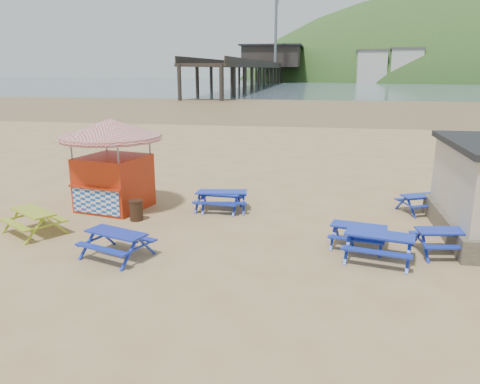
% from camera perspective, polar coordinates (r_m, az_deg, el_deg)
% --- Properties ---
extents(ground, '(400.00, 400.00, 0.00)m').
position_cam_1_polar(ground, '(16.00, -0.63, -4.83)').
color(ground, tan).
rests_on(ground, ground).
extents(wet_sand, '(400.00, 400.00, 0.00)m').
position_cam_1_polar(wet_sand, '(70.08, 7.67, 10.28)').
color(wet_sand, olive).
rests_on(wet_sand, ground).
extents(sea, '(400.00, 400.00, 0.00)m').
position_cam_1_polar(sea, '(184.91, 9.20, 12.95)').
color(sea, '#475965').
rests_on(sea, ground).
extents(picnic_table_blue_a, '(1.81, 1.50, 0.72)m').
position_cam_1_polar(picnic_table_blue_a, '(18.26, -2.62, -1.15)').
color(picnic_table_blue_a, '#0D1898').
rests_on(picnic_table_blue_a, ground).
extents(picnic_table_blue_b, '(2.00, 1.71, 0.75)m').
position_cam_1_polar(picnic_table_blue_b, '(18.31, -1.99, -1.05)').
color(picnic_table_blue_b, '#0D1898').
rests_on(picnic_table_blue_b, ground).
extents(picnic_table_blue_c, '(2.06, 1.90, 0.70)m').
position_cam_1_polar(picnic_table_blue_c, '(19.33, 21.35, -1.31)').
color(picnic_table_blue_c, '#0D1898').
rests_on(picnic_table_blue_c, ground).
extents(picnic_table_blue_d, '(2.24, 2.02, 0.78)m').
position_cam_1_polar(picnic_table_blue_d, '(14.25, -14.79, -6.20)').
color(picnic_table_blue_d, '#0D1898').
rests_on(picnic_table_blue_d, ground).
extents(picnic_table_blue_e, '(1.91, 1.66, 0.70)m').
position_cam_1_polar(picnic_table_blue_e, '(15.02, 14.22, -5.21)').
color(picnic_table_blue_e, '#0D1898').
rests_on(picnic_table_blue_e, ground).
extents(picnic_table_blue_f, '(2.02, 1.73, 0.76)m').
position_cam_1_polar(picnic_table_blue_f, '(15.30, 23.93, -5.59)').
color(picnic_table_blue_f, '#0D1898').
rests_on(picnic_table_blue_f, ground).
extents(picnic_table_yellow, '(2.41, 2.30, 0.79)m').
position_cam_1_polar(picnic_table_yellow, '(17.16, -23.81, -3.37)').
color(picnic_table_yellow, '#A8A51C').
rests_on(picnic_table_yellow, ground).
extents(ice_cream_kiosk, '(4.70, 4.70, 3.55)m').
position_cam_1_polar(ice_cream_kiosk, '(18.78, -15.34, 4.65)').
color(ice_cream_kiosk, '#B4280E').
rests_on(ice_cream_kiosk, ground).
extents(litter_bin, '(0.52, 0.52, 0.76)m').
position_cam_1_polar(litter_bin, '(17.46, -12.54, -2.17)').
color(litter_bin, '#331C15').
rests_on(litter_bin, ground).
extents(pier, '(24.00, 220.00, 39.29)m').
position_cam_1_polar(pier, '(194.16, 3.81, 14.80)').
color(pier, black).
rests_on(pier, ground).
extents(picnic_table_blue_g, '(2.21, 1.93, 0.80)m').
position_cam_1_polar(picnic_table_blue_g, '(14.14, 16.54, -6.43)').
color(picnic_table_blue_g, '#0D1898').
rests_on(picnic_table_blue_g, ground).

